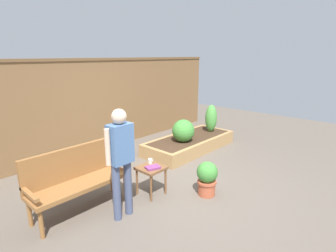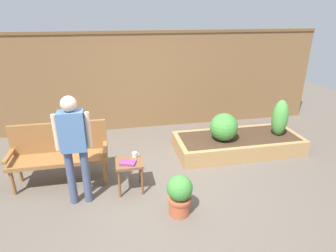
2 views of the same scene
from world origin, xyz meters
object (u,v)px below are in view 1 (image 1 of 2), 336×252
cup_on_table (150,161)px  shrub_near_bench (183,131)px  person_by_bench (121,155)px  potted_boxwood (207,177)px  book_on_table (153,167)px  garden_bench (76,175)px  shrub_far_corner (211,118)px  side_table (151,172)px

cup_on_table → shrub_near_bench: size_ratio=0.21×
shrub_near_bench → person_by_bench: 2.70m
potted_boxwood → book_on_table: bearing=134.9°
potted_boxwood → person_by_bench: bearing=158.1°
garden_bench → person_by_bench: (0.33, -0.64, 0.39)m
shrub_far_corner → garden_bench: bearing=-175.4°
shrub_near_bench → person_by_bench: bearing=-159.0°
garden_bench → shrub_far_corner: 3.96m
side_table → shrub_near_bench: bearing=24.0°
side_table → cup_on_table: cup_on_table is taller
person_by_bench → potted_boxwood: bearing=-21.9°
cup_on_table → shrub_near_bench: bearing=22.0°
garden_bench → side_table: garden_bench is taller
garden_bench → shrub_far_corner: shrub_far_corner is taller
book_on_table → side_table: bearing=89.3°
book_on_table → cup_on_table: bearing=75.5°
shrub_far_corner → potted_boxwood: bearing=-147.4°
garden_bench → side_table: bearing=-25.1°
cup_on_table → person_by_bench: person_by_bench is taller
garden_bench → potted_boxwood: bearing=-35.6°
person_by_bench → side_table: bearing=12.6°
side_table → cup_on_table: bearing=50.4°
book_on_table → potted_boxwood: size_ratio=0.39×
shrub_near_bench → shrub_far_corner: size_ratio=0.73×
potted_boxwood → person_by_bench: 1.54m
cup_on_table → person_by_bench: bearing=-161.2°
shrub_near_bench → book_on_table: bearing=-154.6°
garden_bench → potted_boxwood: garden_bench is taller
cup_on_table → shrub_far_corner: (2.82, 0.68, 0.13)m
garden_bench → book_on_table: 1.15m
potted_boxwood → person_by_bench: (-1.30, 0.52, 0.63)m
garden_bench → side_table: 1.15m
side_table → potted_boxwood: bearing=-48.8°
shrub_near_bench → side_table: bearing=-156.0°
garden_bench → potted_boxwood: 2.02m
potted_boxwood → shrub_far_corner: 2.77m
side_table → shrub_far_corner: bearing=15.3°
cup_on_table → potted_boxwood: (0.50, -0.80, -0.21)m
cup_on_table → book_on_table: 0.21m
shrub_far_corner → person_by_bench: person_by_bench is taller
garden_bench → shrub_near_bench: size_ratio=2.81×
book_on_table → person_by_bench: size_ratio=0.14×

